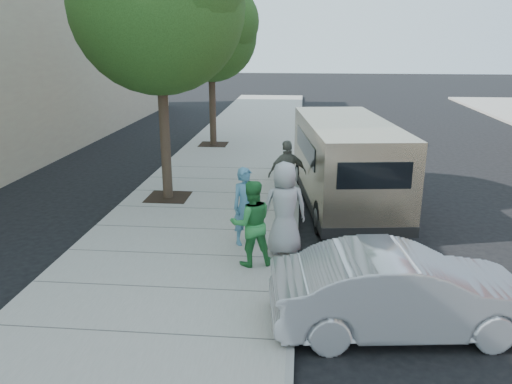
% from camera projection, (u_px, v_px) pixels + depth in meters
% --- Properties ---
extents(ground, '(120.00, 120.00, 0.00)m').
position_uv_depth(ground, '(236.00, 236.00, 12.06)').
color(ground, black).
rests_on(ground, ground).
extents(sidewalk, '(5.00, 60.00, 0.15)m').
position_uv_depth(sidewalk, '(195.00, 231.00, 12.13)').
color(sidewalk, gray).
rests_on(sidewalk, ground).
extents(curb_face, '(0.12, 60.00, 0.16)m').
position_uv_depth(curb_face, '(296.00, 235.00, 11.91)').
color(curb_face, gray).
rests_on(curb_face, ground).
extents(tree_far, '(3.92, 3.80, 6.49)m').
position_uv_depth(tree_far, '(212.00, 30.00, 20.34)').
color(tree_far, black).
rests_on(tree_far, sidewalk).
extents(parking_meter, '(0.29, 0.17, 1.33)m').
position_uv_depth(parking_meter, '(289.00, 188.00, 12.00)').
color(parking_meter, gray).
rests_on(parking_meter, sidewalk).
extents(van, '(2.93, 6.74, 2.42)m').
position_uv_depth(van, '(345.00, 161.00, 13.93)').
color(van, '#C4AF8D').
rests_on(van, ground).
extents(sedan, '(4.37, 1.98, 1.39)m').
position_uv_depth(sedan, '(403.00, 292.00, 7.96)').
color(sedan, '#B1B2B8').
rests_on(sedan, ground).
extents(person_officer, '(0.76, 0.69, 1.75)m').
position_uv_depth(person_officer, '(246.00, 206.00, 10.98)').
color(person_officer, teal).
rests_on(person_officer, sidewalk).
extents(person_green_shirt, '(1.02, 0.89, 1.77)m').
position_uv_depth(person_green_shirt, '(251.00, 223.00, 9.95)').
color(person_green_shirt, '#2C863E').
rests_on(person_green_shirt, sidewalk).
extents(person_gray_shirt, '(1.10, 0.86, 1.99)m').
position_uv_depth(person_gray_shirt, '(284.00, 208.00, 10.49)').
color(person_gray_shirt, '#A8A8AB').
rests_on(person_gray_shirt, sidewalk).
extents(person_striped_polo, '(1.16, 0.77, 1.83)m').
position_uv_depth(person_striped_polo, '(287.00, 174.00, 13.46)').
color(person_striped_polo, slate).
rests_on(person_striped_polo, sidewalk).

